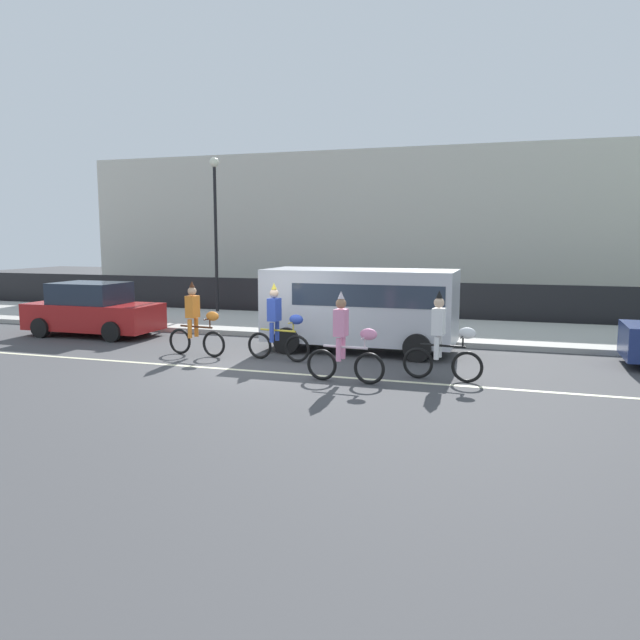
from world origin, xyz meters
The scene contains 12 objects.
ground_plane centered at (0.00, 0.00, 0.00)m, with size 80.00×80.00×0.00m, color #424244.
road_centre_line centered at (0.00, -0.50, 0.00)m, with size 36.00×0.14×0.01m, color beige.
sidewalk_curb centered at (0.00, 6.50, 0.07)m, with size 60.00×5.00×0.15m, color #ADAAA3.
fence_line centered at (0.00, 9.40, 0.70)m, with size 40.00×0.08×1.40m, color black.
building_backdrop centered at (-1.15, 18.00, 3.44)m, with size 28.00×8.00×6.87m, color beige.
parade_cyclist_orange centered at (-2.25, 0.76, 0.84)m, with size 1.72×0.50×1.92m.
parade_cyclist_cobalt centered at (-0.02, 0.82, 0.84)m, with size 1.72×0.50×1.92m.
parade_cyclist_pink centered at (2.18, -0.91, 0.84)m, with size 1.72×0.50×1.92m.
parade_cyclist_zebra centered at (4.09, -0.12, 0.84)m, with size 1.72×0.50×1.92m.
parked_van_silver centered at (1.63, 2.70, 1.28)m, with size 5.00×2.22×2.18m.
parked_car_red centered at (-6.95, 2.72, 0.78)m, with size 4.10×1.92×1.64m.
street_lamp_post centered at (-5.66, 8.47, 3.99)m, with size 0.36×0.36×5.86m.
Camera 1 is at (5.62, -13.26, 3.04)m, focal length 35.00 mm.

